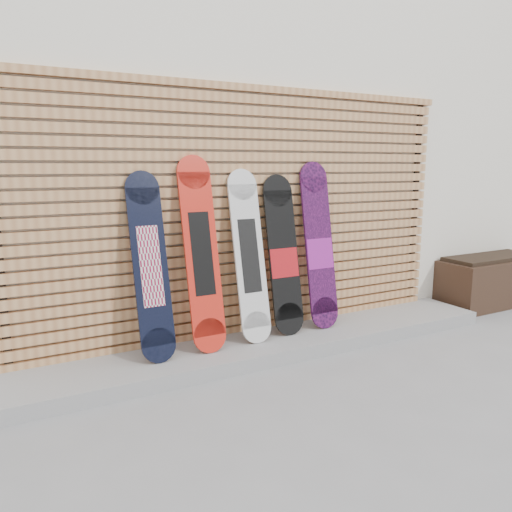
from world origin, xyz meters
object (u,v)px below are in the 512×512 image
at_px(snowboard_3, 283,256).
at_px(snowboard_2, 249,256).
at_px(snowboard_4, 319,246).
at_px(snowboard_1, 202,254).
at_px(snowboard_0, 150,266).
at_px(planter_box, 489,281).

bearing_deg(snowboard_3, snowboard_2, -176.96).
bearing_deg(snowboard_3, snowboard_4, 0.14).
height_order(snowboard_1, snowboard_2, snowboard_1).
xyz_separation_m(snowboard_3, snowboard_4, (0.39, 0.00, 0.06)).
bearing_deg(snowboard_0, snowboard_3, 1.45).
bearing_deg(snowboard_3, snowboard_1, -178.07).
xyz_separation_m(snowboard_2, snowboard_3, (0.35, 0.02, -0.04)).
xyz_separation_m(snowboard_1, snowboard_2, (0.44, 0.01, -0.06)).
distance_m(planter_box, snowboard_0, 4.07).
bearing_deg(snowboard_4, snowboard_3, -179.86).
bearing_deg(snowboard_1, snowboard_0, -179.45).
bearing_deg(snowboard_4, planter_box, -0.95).
xyz_separation_m(snowboard_0, snowboard_4, (1.61, 0.03, 0.03)).
relative_size(snowboard_2, snowboard_4, 0.96).
distance_m(snowboard_1, snowboard_3, 0.80).
relative_size(snowboard_0, snowboard_1, 0.92).
xyz_separation_m(snowboard_1, snowboard_4, (1.18, 0.03, -0.04)).
height_order(snowboard_1, snowboard_3, snowboard_1).
height_order(snowboard_3, snowboard_4, snowboard_4).
distance_m(planter_box, snowboard_3, 2.86).
bearing_deg(snowboard_2, snowboard_1, -178.97).
height_order(snowboard_2, snowboard_3, snowboard_2).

